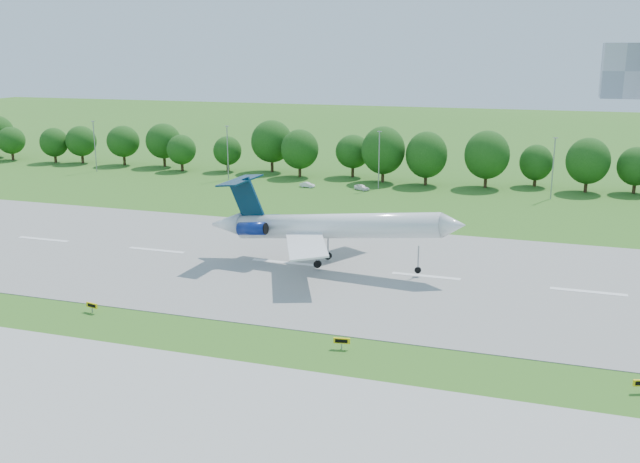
# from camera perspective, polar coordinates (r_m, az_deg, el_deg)

# --- Properties ---
(ground) EXTENTS (600.00, 600.00, 0.00)m
(ground) POSITION_cam_1_polar(r_m,az_deg,el_deg) (71.39, 5.02, -9.56)
(ground) COLOR #2D681B
(ground) RESTS_ON ground
(runway) EXTENTS (400.00, 45.00, 0.08)m
(runway) POSITION_cam_1_polar(r_m,az_deg,el_deg) (94.35, 8.47, -3.57)
(runway) COLOR gray
(runway) RESTS_ON ground
(taxiway) EXTENTS (400.00, 23.00, 0.08)m
(taxiway) POSITION_cam_1_polar(r_m,az_deg,el_deg) (55.91, 0.65, -16.73)
(taxiway) COLOR #ADADA8
(taxiway) RESTS_ON ground
(tree_line) EXTENTS (288.40, 8.40, 10.40)m
(tree_line) POSITION_cam_1_polar(r_m,az_deg,el_deg) (157.97, 12.70, 5.81)
(tree_line) COLOR #382314
(tree_line) RESTS_ON ground
(light_poles) EXTENTS (175.90, 0.25, 12.19)m
(light_poles) POSITION_cam_1_polar(r_m,az_deg,el_deg) (148.36, 11.36, 5.40)
(light_poles) COLOR gray
(light_poles) RESTS_ON ground
(airliner) EXTENTS (36.23, 26.28, 11.37)m
(airliner) POSITION_cam_1_polar(r_m,az_deg,el_deg) (95.97, 0.29, 0.51)
(airliner) COLOR white
(airliner) RESTS_ON ground
(taxi_sign_left) EXTENTS (1.63, 0.51, 1.14)m
(taxi_sign_left) POSITION_cam_1_polar(r_m,az_deg,el_deg) (84.77, -17.78, -5.66)
(taxi_sign_left) COLOR gray
(taxi_sign_left) RESTS_ON ground
(taxi_sign_centre) EXTENTS (1.68, 0.45, 1.17)m
(taxi_sign_centre) POSITION_cam_1_polar(r_m,az_deg,el_deg) (71.40, 1.75, -8.74)
(taxi_sign_centre) COLOR gray
(taxi_sign_centre) RESTS_ON ground
(service_vehicle_a) EXTENTS (3.39, 1.63, 1.07)m
(service_vehicle_a) POSITION_cam_1_polar(r_m,az_deg,el_deg) (153.17, -1.02, 3.76)
(service_vehicle_a) COLOR white
(service_vehicle_a) RESTS_ON ground
(service_vehicle_b) EXTENTS (3.81, 2.98, 1.21)m
(service_vehicle_b) POSITION_cam_1_polar(r_m,az_deg,el_deg) (150.20, 3.36, 3.55)
(service_vehicle_b) COLOR white
(service_vehicle_b) RESTS_ON ground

